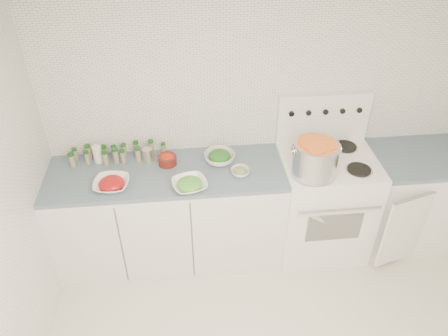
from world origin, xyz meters
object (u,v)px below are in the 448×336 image
Objects in this scene: stock_pot at (315,157)px; bowl_tomato at (112,184)px; stove at (322,200)px; bowl_snowpea at (190,184)px.

stock_pot is 1.26× the size of bowl_tomato.
bowl_tomato is (-1.51, 0.03, -0.15)m from stock_pot.
bowl_snowpea is at bearing -169.13° from stove.
stove is at bearing 10.87° from bowl_snowpea.
stove is 3.81× the size of stock_pot.
stock_pot is at bearing -136.12° from stove.
stove is 1.23m from bowl_snowpea.
bowl_snowpea is at bearing -6.59° from bowl_tomato.
stock_pot is 1.16× the size of bowl_snowpea.
bowl_tomato is at bearing 178.90° from stock_pot.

